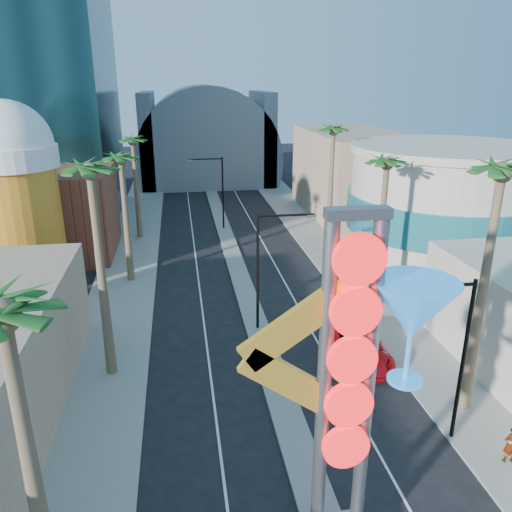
{
  "coord_description": "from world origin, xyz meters",
  "views": [
    {
      "loc": [
        -4.72,
        -9.4,
        15.79
      ],
      "look_at": [
        -0.1,
        20.06,
        5.2
      ],
      "focal_mm": 35.0,
      "sensor_mm": 36.0,
      "label": 1
    }
  ],
  "objects_px": {
    "pedestrian_a": "(511,444)",
    "pedestrian_b": "(370,288)",
    "neon_sign": "(373,375)",
    "red_pickup": "(359,346)"
  },
  "relations": [
    {
      "from": "pedestrian_a",
      "to": "pedestrian_b",
      "type": "distance_m",
      "value": 16.89
    },
    {
      "from": "neon_sign",
      "to": "pedestrian_b",
      "type": "relative_size",
      "value": 6.57
    },
    {
      "from": "pedestrian_a",
      "to": "pedestrian_b",
      "type": "height_order",
      "value": "pedestrian_b"
    },
    {
      "from": "pedestrian_b",
      "to": "neon_sign",
      "type": "bearing_deg",
      "value": 89.62
    },
    {
      "from": "neon_sign",
      "to": "pedestrian_b",
      "type": "xyz_separation_m",
      "value": [
        8.15,
        20.02,
        -6.2
      ]
    },
    {
      "from": "pedestrian_a",
      "to": "pedestrian_b",
      "type": "relative_size",
      "value": 0.93
    },
    {
      "from": "pedestrian_b",
      "to": "red_pickup",
      "type": "bearing_deg",
      "value": 86.51
    },
    {
      "from": "red_pickup",
      "to": "pedestrian_b",
      "type": "distance_m",
      "value": 8.38
    },
    {
      "from": "neon_sign",
      "to": "pedestrian_a",
      "type": "xyz_separation_m",
      "value": [
        7.94,
        3.13,
        -6.27
      ]
    },
    {
      "from": "pedestrian_a",
      "to": "neon_sign",
      "type": "bearing_deg",
      "value": 27.09
    }
  ]
}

